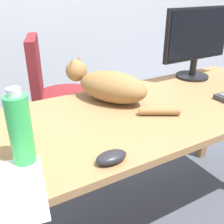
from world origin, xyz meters
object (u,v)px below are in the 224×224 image
at_px(office_chair, 60,112).
at_px(monitor, 197,41).
at_px(cat, 108,85).
at_px(water_bottle, 20,129).
at_px(computer_mouse, 111,157).

xyz_separation_m(office_chair, monitor, (0.70, -0.54, 0.53)).
height_order(office_chair, monitor, monitor).
height_order(cat, water_bottle, water_bottle).
distance_m(office_chair, monitor, 1.03).
bearing_deg(computer_mouse, monitor, 30.39).
bearing_deg(office_chair, water_bottle, -114.52).
bearing_deg(monitor, computer_mouse, -149.61).
distance_m(cat, water_bottle, 0.58).
bearing_deg(computer_mouse, cat, 62.21).
bearing_deg(office_chair, monitor, -37.37).
bearing_deg(computer_mouse, water_bottle, 149.66).
distance_m(monitor, cat, 0.65).
height_order(monitor, water_bottle, monitor).
height_order(office_chair, computer_mouse, office_chair).
relative_size(monitor, water_bottle, 1.87).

